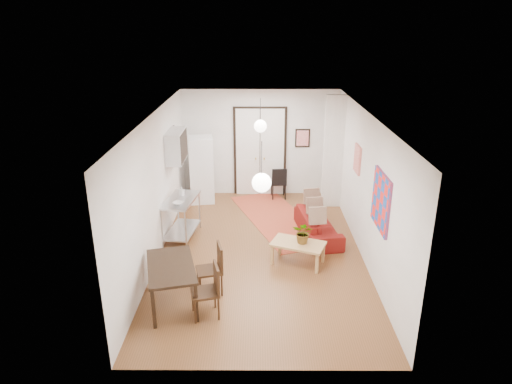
{
  "coord_description": "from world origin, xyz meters",
  "views": [
    {
      "loc": [
        -0.06,
        -8.58,
        4.57
      ],
      "look_at": [
        -0.1,
        0.25,
        1.25
      ],
      "focal_mm": 32.0,
      "sensor_mm": 36.0,
      "label": 1
    }
  ],
  "objects_px": {
    "sofa": "(318,225)",
    "kitchen_counter": "(181,213)",
    "dining_chair_near": "(210,263)",
    "fridge": "(201,170)",
    "dining_chair_far": "(205,285)",
    "black_side_chair": "(278,179)",
    "coffee_table": "(298,246)",
    "dining_table": "(171,270)"
  },
  "relations": [
    {
      "from": "fridge",
      "to": "dining_table",
      "type": "height_order",
      "value": "fridge"
    },
    {
      "from": "sofa",
      "to": "coffee_table",
      "type": "xyz_separation_m",
      "value": [
        -0.56,
        -1.26,
        0.13
      ]
    },
    {
      "from": "fridge",
      "to": "dining_table",
      "type": "relative_size",
      "value": 1.19
    },
    {
      "from": "dining_chair_near",
      "to": "black_side_chair",
      "type": "xyz_separation_m",
      "value": [
        1.42,
        4.67,
        -0.02
      ]
    },
    {
      "from": "black_side_chair",
      "to": "coffee_table",
      "type": "bearing_deg",
      "value": 89.21
    },
    {
      "from": "fridge",
      "to": "dining_chair_far",
      "type": "xyz_separation_m",
      "value": [
        0.63,
        -5.04,
        -0.35
      ]
    },
    {
      "from": "coffee_table",
      "to": "black_side_chair",
      "type": "height_order",
      "value": "black_side_chair"
    },
    {
      "from": "fridge",
      "to": "black_side_chair",
      "type": "distance_m",
      "value": 2.12
    },
    {
      "from": "dining_chair_near",
      "to": "coffee_table",
      "type": "bearing_deg",
      "value": 105.39
    },
    {
      "from": "kitchen_counter",
      "to": "dining_chair_near",
      "type": "height_order",
      "value": "kitchen_counter"
    },
    {
      "from": "fridge",
      "to": "dining_table",
      "type": "xyz_separation_m",
      "value": [
        0.03,
        -4.78,
        -0.22
      ]
    },
    {
      "from": "sofa",
      "to": "kitchen_counter",
      "type": "relative_size",
      "value": 1.43
    },
    {
      "from": "black_side_chair",
      "to": "dining_chair_far",
      "type": "bearing_deg",
      "value": 70.74
    },
    {
      "from": "dining_table",
      "to": "black_side_chair",
      "type": "distance_m",
      "value": 5.5
    },
    {
      "from": "dining_chair_near",
      "to": "dining_chair_far",
      "type": "xyz_separation_m",
      "value": [
        0.0,
        -0.7,
        0.0
      ]
    },
    {
      "from": "dining_chair_near",
      "to": "dining_chair_far",
      "type": "bearing_deg",
      "value": -14.28
    },
    {
      "from": "sofa",
      "to": "black_side_chair",
      "type": "distance_m",
      "value": 2.6
    },
    {
      "from": "sofa",
      "to": "black_side_chair",
      "type": "bearing_deg",
      "value": 9.86
    },
    {
      "from": "fridge",
      "to": "dining_chair_near",
      "type": "relative_size",
      "value": 1.92
    },
    {
      "from": "dining_chair_far",
      "to": "sofa",
      "type": "bearing_deg",
      "value": 128.43
    },
    {
      "from": "dining_table",
      "to": "dining_chair_near",
      "type": "distance_m",
      "value": 0.76
    },
    {
      "from": "sofa",
      "to": "dining_table",
      "type": "relative_size",
      "value": 1.23
    },
    {
      "from": "kitchen_counter",
      "to": "fridge",
      "type": "relative_size",
      "value": 0.72
    },
    {
      "from": "kitchen_counter",
      "to": "fridge",
      "type": "height_order",
      "value": "fridge"
    },
    {
      "from": "fridge",
      "to": "black_side_chair",
      "type": "xyz_separation_m",
      "value": [
        2.06,
        0.33,
        -0.37
      ]
    },
    {
      "from": "dining_chair_far",
      "to": "dining_chair_near",
      "type": "bearing_deg",
      "value": 165.72
    },
    {
      "from": "sofa",
      "to": "black_side_chair",
      "type": "relative_size",
      "value": 2.07
    },
    {
      "from": "kitchen_counter",
      "to": "black_side_chair",
      "type": "bearing_deg",
      "value": 56.63
    },
    {
      "from": "kitchen_counter",
      "to": "sofa",
      "type": "bearing_deg",
      "value": 9.85
    },
    {
      "from": "sofa",
      "to": "fridge",
      "type": "xyz_separation_m",
      "value": [
        -2.85,
        2.13,
        0.62
      ]
    },
    {
      "from": "coffee_table",
      "to": "dining_chair_far",
      "type": "height_order",
      "value": "dining_chair_far"
    },
    {
      "from": "kitchen_counter",
      "to": "dining_chair_near",
      "type": "distance_m",
      "value": 2.27
    },
    {
      "from": "fridge",
      "to": "dining_chair_far",
      "type": "height_order",
      "value": "fridge"
    },
    {
      "from": "dining_table",
      "to": "dining_chair_near",
      "type": "xyz_separation_m",
      "value": [
        0.6,
        0.44,
        -0.13
      ]
    },
    {
      "from": "coffee_table",
      "to": "dining_chair_near",
      "type": "xyz_separation_m",
      "value": [
        -1.66,
        -0.95,
        0.13
      ]
    },
    {
      "from": "coffee_table",
      "to": "dining_chair_near",
      "type": "bearing_deg",
      "value": -150.32
    },
    {
      "from": "sofa",
      "to": "dining_chair_far",
      "type": "height_order",
      "value": "dining_chair_far"
    },
    {
      "from": "sofa",
      "to": "dining_chair_far",
      "type": "bearing_deg",
      "value": 134.71
    },
    {
      "from": "coffee_table",
      "to": "kitchen_counter",
      "type": "distance_m",
      "value": 2.76
    },
    {
      "from": "dining_chair_far",
      "to": "coffee_table",
      "type": "bearing_deg",
      "value": 120.48
    },
    {
      "from": "sofa",
      "to": "dining_chair_far",
      "type": "xyz_separation_m",
      "value": [
        -2.21,
        -2.91,
        0.26
      ]
    },
    {
      "from": "black_side_chair",
      "to": "kitchen_counter",
      "type": "bearing_deg",
      "value": 44.19
    }
  ]
}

